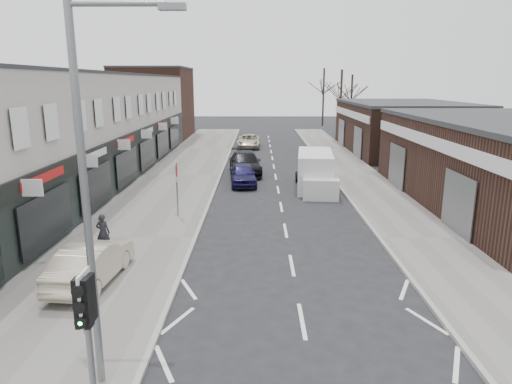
{
  "coord_description": "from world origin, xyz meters",
  "views": [
    {
      "loc": [
        -1.24,
        -9.61,
        6.55
      ],
      "look_at": [
        -1.32,
        6.68,
        2.6
      ],
      "focal_mm": 32.0,
      "sensor_mm": 36.0,
      "label": 1
    }
  ],
  "objects_px": {
    "white_van": "(315,172)",
    "parked_car_right_a": "(313,178)",
    "warning_sign": "(177,174)",
    "parked_car_right_b": "(316,154)",
    "parked_car_left_a": "(243,174)",
    "parked_car_left_c": "(249,141)",
    "sedan_on_pavement": "(92,263)",
    "pedestrian": "(103,232)",
    "parked_car_left_b": "(245,163)",
    "traffic_light": "(86,313)",
    "street_lamp": "(93,182)"
  },
  "relations": [
    {
      "from": "pedestrian",
      "to": "parked_car_left_c",
      "type": "relative_size",
      "value": 0.31
    },
    {
      "from": "traffic_light",
      "to": "sedan_on_pavement",
      "type": "bearing_deg",
      "value": 109.94
    },
    {
      "from": "pedestrian",
      "to": "parked_car_left_a",
      "type": "distance_m",
      "value": 13.26
    },
    {
      "from": "traffic_light",
      "to": "sedan_on_pavement",
      "type": "relative_size",
      "value": 0.76
    },
    {
      "from": "traffic_light",
      "to": "warning_sign",
      "type": "xyz_separation_m",
      "value": [
        -0.76,
        14.02,
        -0.21
      ]
    },
    {
      "from": "parked_car_left_b",
      "to": "parked_car_right_b",
      "type": "bearing_deg",
      "value": 34.14
    },
    {
      "from": "street_lamp",
      "to": "parked_car_left_c",
      "type": "relative_size",
      "value": 1.66
    },
    {
      "from": "parked_car_right_a",
      "to": "parked_car_right_b",
      "type": "relative_size",
      "value": 0.97
    },
    {
      "from": "street_lamp",
      "to": "parked_car_left_c",
      "type": "height_order",
      "value": "street_lamp"
    },
    {
      "from": "parked_car_left_c",
      "to": "parked_car_right_b",
      "type": "distance_m",
      "value": 10.62
    },
    {
      "from": "parked_car_left_c",
      "to": "traffic_light",
      "type": "bearing_deg",
      "value": -92.37
    },
    {
      "from": "sedan_on_pavement",
      "to": "parked_car_left_a",
      "type": "height_order",
      "value": "sedan_on_pavement"
    },
    {
      "from": "warning_sign",
      "to": "parked_car_left_b",
      "type": "xyz_separation_m",
      "value": [
        2.96,
        11.03,
        -1.41
      ]
    },
    {
      "from": "parked_car_left_c",
      "to": "parked_car_left_b",
      "type": "bearing_deg",
      "value": -89.11
    },
    {
      "from": "parked_car_left_a",
      "to": "white_van",
      "type": "bearing_deg",
      "value": -18.18
    },
    {
      "from": "white_van",
      "to": "parked_car_right_a",
      "type": "height_order",
      "value": "white_van"
    },
    {
      "from": "street_lamp",
      "to": "white_van",
      "type": "xyz_separation_m",
      "value": [
        6.84,
        19.04,
        -3.54
      ]
    },
    {
      "from": "white_van",
      "to": "parked_car_right_b",
      "type": "relative_size",
      "value": 1.45
    },
    {
      "from": "warning_sign",
      "to": "parked_car_left_c",
      "type": "distance_m",
      "value": 24.79
    },
    {
      "from": "warning_sign",
      "to": "parked_car_right_a",
      "type": "distance_m",
      "value": 9.93
    },
    {
      "from": "warning_sign",
      "to": "parked_car_right_b",
      "type": "xyz_separation_m",
      "value": [
        8.66,
        15.6,
        -1.49
      ]
    },
    {
      "from": "sedan_on_pavement",
      "to": "warning_sign",
      "type": "bearing_deg",
      "value": -96.34
    },
    {
      "from": "sedan_on_pavement",
      "to": "pedestrian",
      "type": "distance_m",
      "value": 2.89
    },
    {
      "from": "parked_car_left_a",
      "to": "parked_car_left_c",
      "type": "distance_m",
      "value": 17.18
    },
    {
      "from": "white_van",
      "to": "street_lamp",
      "type": "bearing_deg",
      "value": -104.11
    },
    {
      "from": "street_lamp",
      "to": "parked_car_right_b",
      "type": "relative_size",
      "value": 1.91
    },
    {
      "from": "traffic_light",
      "to": "white_van",
      "type": "relative_size",
      "value": 0.51
    },
    {
      "from": "parked_car_left_b",
      "to": "parked_car_right_b",
      "type": "distance_m",
      "value": 7.31
    },
    {
      "from": "parked_car_right_b",
      "to": "sedan_on_pavement",
      "type": "bearing_deg",
      "value": 71.58
    },
    {
      "from": "warning_sign",
      "to": "parked_car_left_c",
      "type": "bearing_deg",
      "value": 83.13
    },
    {
      "from": "white_van",
      "to": "parked_car_left_c",
      "type": "relative_size",
      "value": 1.26
    },
    {
      "from": "parked_car_left_a",
      "to": "parked_car_right_a",
      "type": "relative_size",
      "value": 1.0
    },
    {
      "from": "street_lamp",
      "to": "white_van",
      "type": "distance_m",
      "value": 20.54
    },
    {
      "from": "sedan_on_pavement",
      "to": "parked_car_right_a",
      "type": "height_order",
      "value": "sedan_on_pavement"
    },
    {
      "from": "traffic_light",
      "to": "parked_car_left_a",
      "type": "bearing_deg",
      "value": 84.13
    },
    {
      "from": "sedan_on_pavement",
      "to": "parked_car_right_a",
      "type": "xyz_separation_m",
      "value": [
        8.89,
        14.19,
        -0.13
      ]
    },
    {
      "from": "warning_sign",
      "to": "parked_car_left_a",
      "type": "relative_size",
      "value": 0.67
    },
    {
      "from": "parked_car_left_a",
      "to": "parked_car_right_a",
      "type": "bearing_deg",
      "value": -15.52
    },
    {
      "from": "parked_car_left_b",
      "to": "pedestrian",
      "type": "bearing_deg",
      "value": -112.21
    },
    {
      "from": "warning_sign",
      "to": "pedestrian",
      "type": "height_order",
      "value": "warning_sign"
    },
    {
      "from": "parked_car_left_a",
      "to": "parked_car_right_b",
      "type": "relative_size",
      "value": 0.97
    },
    {
      "from": "parked_car_right_b",
      "to": "parked_car_left_c",
      "type": "bearing_deg",
      "value": -52.35
    },
    {
      "from": "parked_car_right_a",
      "to": "pedestrian",
      "type": "bearing_deg",
      "value": 47.34
    },
    {
      "from": "sedan_on_pavement",
      "to": "pedestrian",
      "type": "bearing_deg",
      "value": -73.96
    },
    {
      "from": "parked_car_left_a",
      "to": "parked_car_left_c",
      "type": "bearing_deg",
      "value": 86.07
    },
    {
      "from": "parked_car_left_b",
      "to": "parked_car_left_a",
      "type": "bearing_deg",
      "value": -94.6
    },
    {
      "from": "parked_car_left_b",
      "to": "street_lamp",
      "type": "bearing_deg",
      "value": -100.17
    },
    {
      "from": "parked_car_left_a",
      "to": "parked_car_left_b",
      "type": "xyz_separation_m",
      "value": [
        0.0,
        3.64,
        0.1
      ]
    },
    {
      "from": "pedestrian",
      "to": "parked_car_right_a",
      "type": "xyz_separation_m",
      "value": [
        9.45,
        11.36,
        -0.2
      ]
    },
    {
      "from": "pedestrian",
      "to": "parked_car_left_b",
      "type": "height_order",
      "value": "pedestrian"
    }
  ]
}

